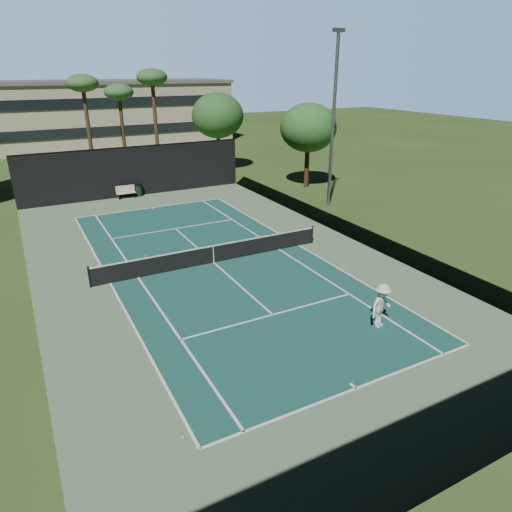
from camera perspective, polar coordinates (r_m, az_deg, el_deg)
The scene contains 20 objects.
ground at distance 24.78m, azimuth -5.30°, elevation -0.86°, with size 160.00×160.00×0.00m, color #2E4A1B.
apron_slab at distance 24.78m, azimuth -5.30°, elevation -0.85°, with size 18.00×32.00×0.01m, color #5B7A55.
court_surface at distance 24.78m, azimuth -5.31°, elevation -0.83°, with size 10.97×23.77×0.01m, color #174C43.
court_lines at distance 24.78m, azimuth -5.31°, elevation -0.81°, with size 11.07×23.87×0.01m.
tennis_net at distance 24.57m, azimuth -5.35°, elevation 0.34°, with size 12.90×0.10×1.10m.
fence at distance 24.12m, azimuth -5.53°, elevation 3.58°, with size 18.04×32.05×4.03m.
player at distance 19.06m, azimuth 15.42°, elevation -5.98°, with size 1.22×0.70×1.89m, color silver.
tennis_ball_a at distance 14.12m, azimuth -9.10°, elevation -21.42°, with size 0.08×0.08×0.08m, color #CFDA31.
tennis_ball_b at distance 26.24m, azimuth -13.64°, elevation 0.02°, with size 0.07×0.07×0.07m, color #AECB2E.
tennis_ball_c at distance 29.95m, azimuth -3.04°, elevation 3.44°, with size 0.06×0.06×0.06m, color #C1D330.
tennis_ball_d at distance 28.25m, azimuth -19.66°, elevation 0.93°, with size 0.06×0.06×0.06m, color yellow.
park_bench at distance 38.59m, azimuth -15.97°, elevation 7.75°, with size 1.50×0.45×1.02m.
trash_bin at distance 38.97m, azimuth -14.43°, elevation 7.94°, with size 0.56×0.56×0.95m.
palm_a at distance 45.60m, azimuth -20.82°, elevation 19.10°, with size 2.80×2.80×9.32m.
palm_b at distance 48.23m, azimuth -16.75°, elevation 18.69°, with size 2.80×2.80×8.42m.
palm_c at distance 45.88m, azimuth -12.84°, elevation 20.47°, with size 2.80×2.80×9.77m.
decid_tree_a at distance 47.14m, azimuth -4.82°, elevation 17.07°, with size 5.12×5.12×7.62m.
decid_tree_b at distance 40.35m, azimuth 6.56°, elevation 15.63°, with size 4.80×4.80×7.14m.
campus_building at distance 67.85m, azimuth -21.49°, elevation 16.26°, with size 40.50×12.50×8.30m.
light_pole at distance 34.20m, azimuth 9.64°, elevation 16.59°, with size 0.90×0.25×12.22m.
Camera 1 is at (-8.62, -21.09, 9.75)m, focal length 32.00 mm.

